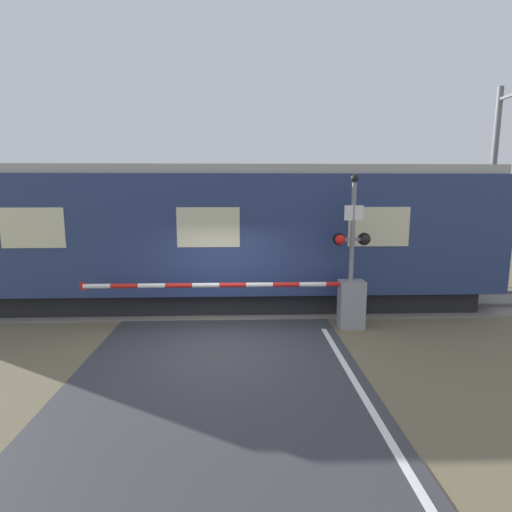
# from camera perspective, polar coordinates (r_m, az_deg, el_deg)

# --- Properties ---
(ground_plane) EXTENTS (80.00, 80.00, 0.00)m
(ground_plane) POSITION_cam_1_polar(r_m,az_deg,el_deg) (8.79, -4.88, -12.86)
(ground_plane) COLOR #6B6047
(track_bed) EXTENTS (36.00, 3.20, 0.13)m
(track_bed) POSITION_cam_1_polar(r_m,az_deg,el_deg) (11.96, -4.11, -6.66)
(track_bed) COLOR slate
(track_bed) RESTS_ON ground_plane
(train) EXTENTS (15.77, 2.94, 3.98)m
(train) POSITION_cam_1_polar(r_m,az_deg,el_deg) (11.59, -6.21, 2.94)
(train) COLOR black
(train) RESTS_ON ground_plane
(crossing_barrier) EXTENTS (6.80, 0.44, 1.19)m
(crossing_barrier) POSITION_cam_1_polar(r_m,az_deg,el_deg) (9.87, 9.84, -6.24)
(crossing_barrier) COLOR gray
(crossing_barrier) RESTS_ON ground_plane
(signal_post) EXTENTS (0.91, 0.26, 3.69)m
(signal_post) POSITION_cam_1_polar(r_m,az_deg,el_deg) (9.76, 13.59, 1.88)
(signal_post) COLOR gray
(signal_post) RESTS_ON ground_plane
(catenary_pole) EXTENTS (0.20, 1.90, 6.66)m
(catenary_pole) POSITION_cam_1_polar(r_m,az_deg,el_deg) (15.79, 30.69, 8.64)
(catenary_pole) COLOR slate
(catenary_pole) RESTS_ON ground_plane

